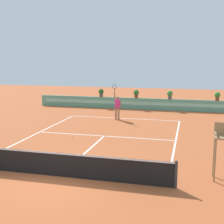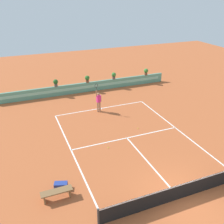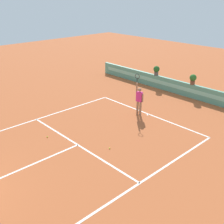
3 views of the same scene
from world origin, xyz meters
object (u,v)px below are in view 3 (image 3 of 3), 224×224
at_px(tennis_ball_near_baseline, 47,137).
at_px(tennis_ball_mid_court, 110,148).
at_px(potted_plant_left, 156,70).
at_px(tennis_player, 139,99).
at_px(potted_plant_centre, 193,79).

height_order(tennis_ball_near_baseline, tennis_ball_mid_court, same).
bearing_deg(potted_plant_left, tennis_ball_near_baseline, -82.66).
bearing_deg(tennis_player, tennis_ball_near_baseline, -103.13).
bearing_deg(potted_plant_left, potted_plant_centre, 0.00).
height_order(tennis_ball_mid_court, potted_plant_left, potted_plant_left).
distance_m(tennis_ball_mid_court, potted_plant_centre, 9.27).
xyz_separation_m(tennis_player, tennis_ball_mid_court, (1.76, -4.06, -1.02)).
xyz_separation_m(tennis_ball_mid_court, potted_plant_left, (-4.45, 9.08, 1.38)).
distance_m(tennis_ball_near_baseline, potted_plant_centre, 10.94).
height_order(tennis_player, tennis_ball_mid_court, tennis_player).
distance_m(tennis_ball_near_baseline, potted_plant_left, 10.87).
bearing_deg(tennis_player, tennis_ball_mid_court, -66.60).
xyz_separation_m(tennis_player, potted_plant_centre, (0.54, 5.03, 0.36)).
bearing_deg(tennis_ball_mid_court, potted_plant_centre, 97.64).
distance_m(tennis_player, tennis_ball_mid_court, 4.53).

